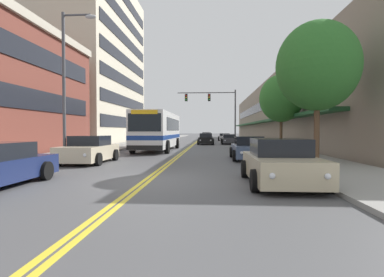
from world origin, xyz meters
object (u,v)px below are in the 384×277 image
Objects in this scene: car_beige_parked_right_foreground at (280,163)px; fire_hydrant at (270,149)px; car_slate_blue_parked_right_far at (249,149)px; street_lamp_left_near at (68,75)px; car_silver_parked_right_end at (225,137)px; car_white_moving_second at (207,137)px; car_dark_grey_parked_right_mid at (229,139)px; city_bus at (158,130)px; car_red_moving_lead at (206,135)px; car_black_moving_third at (206,139)px; traffic_signal_mast at (216,105)px; car_champagne_parked_left_mid at (89,150)px; street_tree_right_mid at (281,98)px; street_tree_right_near at (317,66)px.

car_beige_parked_right_foreground is 5.62× the size of fire_hydrant.
car_slate_blue_parked_right_far is 0.57× the size of street_lamp_left_near.
car_white_moving_second is at bearing -161.24° from car_silver_parked_right_end.
car_dark_grey_parked_right_mid is 18.50m from fire_hydrant.
car_white_moving_second is at bearing 81.10° from city_bus.
city_bus is at bearing 131.61° from car_slate_blue_parked_right_far.
car_dark_grey_parked_right_mid is at bearing -83.84° from car_red_moving_lead.
car_slate_blue_parked_right_far is 1.05× the size of car_black_moving_third.
traffic_signal_mast is at bearing -97.56° from car_silver_parked_right_end.
traffic_signal_mast reaches higher than car_red_moving_lead.
car_dark_grey_parked_right_mid is 3.05m from car_black_moving_third.
car_white_moving_second is 0.65× the size of traffic_signal_mast.
car_beige_parked_right_foreground is at bearing -90.18° from car_slate_blue_parked_right_far.
city_bus is at bearing -112.43° from traffic_signal_mast.
car_champagne_parked_left_mid is at bearing -163.84° from car_slate_blue_parked_right_far.
street_tree_right_mid is at bearing -82.70° from car_silver_parked_right_end.
car_red_moving_lead is at bearing 96.16° from car_dark_grey_parked_right_mid.
street_tree_right_mid is (12.89, 9.71, -0.23)m from street_lamp_left_near.
car_champagne_parked_left_mid reaches higher than fire_hydrant.
car_champagne_parked_left_mid is 1.00× the size of car_beige_parked_right_foreground.
street_lamp_left_near is 1.26× the size of street_tree_right_mid.
car_beige_parked_right_foreground is 9.90m from fire_hydrant.
fire_hydrant is at bearing -84.38° from car_red_moving_lead.
traffic_signal_mast is at bearing 99.91° from fire_hydrant.
street_tree_right_mid is (3.41, 14.83, 3.63)m from car_beige_parked_right_foreground.
car_white_moving_second is 36.32m from street_tree_right_near.
car_dark_grey_parked_right_mid is 0.97× the size of car_white_moving_second.
car_champagne_parked_left_mid is 9.06m from car_slate_blue_parked_right_far.
car_slate_blue_parked_right_far is 0.67× the size of street_tree_right_near.
traffic_signal_mast is (-1.71, 19.98, 4.28)m from car_slate_blue_parked_right_far.
fire_hydrant is at bearing -36.44° from city_bus.
street_lamp_left_near is at bearing -100.51° from car_white_moving_second.
fire_hydrant is at bearing -110.27° from street_tree_right_mid.
car_slate_blue_parked_right_far is 52.39m from car_red_moving_lead.
street_tree_right_mid is at bearing -75.86° from car_dark_grey_parked_right_mid.
car_slate_blue_parked_right_far is 1.06× the size of car_silver_parked_right_end.
car_red_moving_lead is 55.89m from street_lamp_left_near.
car_beige_parked_right_foreground is at bearing -83.99° from car_black_moving_third.
car_white_moving_second reaches higher than car_silver_parked_right_end.
traffic_signal_mast reaches higher than car_silver_parked_right_end.
city_bus is at bearing 113.05° from car_beige_parked_right_foreground.
street_lamp_left_near reaches higher than car_white_moving_second.
car_red_moving_lead is 20.39m from car_white_moving_second.
car_beige_parked_right_foreground is at bearing -90.05° from car_silver_parked_right_end.
car_red_moving_lead is at bearing 91.34° from car_white_moving_second.
street_tree_right_mid is (6.28, -12.47, 3.66)m from car_black_moving_third.
city_bus is 2.50× the size of car_beige_parked_right_foreground.
traffic_signal_mast is (1.29, -11.91, 4.26)m from car_white_moving_second.
street_tree_right_near is 1.09× the size of street_tree_right_mid.
street_tree_right_near is at bearing -83.66° from car_dark_grey_parked_right_mid.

